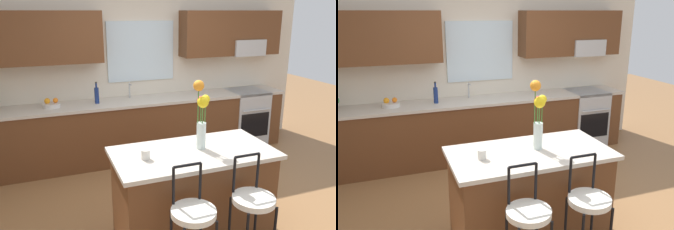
# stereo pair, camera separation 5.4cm
# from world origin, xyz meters

# --- Properties ---
(ground_plane) EXTENTS (14.00, 14.00, 0.00)m
(ground_plane) POSITION_xyz_m (0.00, 0.00, 0.00)
(ground_plane) COLOR olive
(back_wall_assembly) EXTENTS (5.60, 0.50, 2.70)m
(back_wall_assembly) POSITION_xyz_m (0.03, 1.99, 1.51)
(back_wall_assembly) COLOR beige
(back_wall_assembly) RESTS_ON ground
(counter_run) EXTENTS (4.56, 0.64, 0.92)m
(counter_run) POSITION_xyz_m (-0.00, 1.70, 0.47)
(counter_run) COLOR brown
(counter_run) RESTS_ON ground
(sink_faucet) EXTENTS (0.02, 0.13, 0.23)m
(sink_faucet) POSITION_xyz_m (-0.23, 1.84, 1.06)
(sink_faucet) COLOR #B7BABC
(sink_faucet) RESTS_ON counter_run
(oven_range) EXTENTS (0.60, 0.64, 0.92)m
(oven_range) POSITION_xyz_m (1.73, 1.68, 0.46)
(oven_range) COLOR #B7BABC
(oven_range) RESTS_ON ground
(kitchen_island) EXTENTS (1.54, 0.80, 0.92)m
(kitchen_island) POSITION_xyz_m (-0.19, -0.39, 0.46)
(kitchen_island) COLOR brown
(kitchen_island) RESTS_ON ground
(bar_stool_near) EXTENTS (0.36, 0.36, 1.04)m
(bar_stool_near) POSITION_xyz_m (-0.47, -1.00, 0.64)
(bar_stool_near) COLOR black
(bar_stool_near) RESTS_ON ground
(bar_stool_middle) EXTENTS (0.36, 0.36, 1.04)m
(bar_stool_middle) POSITION_xyz_m (0.08, -1.00, 0.64)
(bar_stool_middle) COLOR black
(bar_stool_middle) RESTS_ON ground
(flower_vase) EXTENTS (0.17, 0.14, 0.67)m
(flower_vase) POSITION_xyz_m (-0.10, -0.36, 1.29)
(flower_vase) COLOR silver
(flower_vase) RESTS_ON kitchen_island
(mug_ceramic) EXTENTS (0.08, 0.08, 0.09)m
(mug_ceramic) POSITION_xyz_m (-0.67, -0.41, 0.97)
(mug_ceramic) COLOR silver
(mug_ceramic) RESTS_ON kitchen_island
(fruit_bowl_oranges) EXTENTS (0.24, 0.24, 0.13)m
(fruit_bowl_oranges) POSITION_xyz_m (-1.38, 1.70, 0.96)
(fruit_bowl_oranges) COLOR silver
(fruit_bowl_oranges) RESTS_ON counter_run
(bottle_olive_oil) EXTENTS (0.06, 0.06, 0.31)m
(bottle_olive_oil) POSITION_xyz_m (-0.75, 1.70, 1.04)
(bottle_olive_oil) COLOR navy
(bottle_olive_oil) RESTS_ON counter_run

